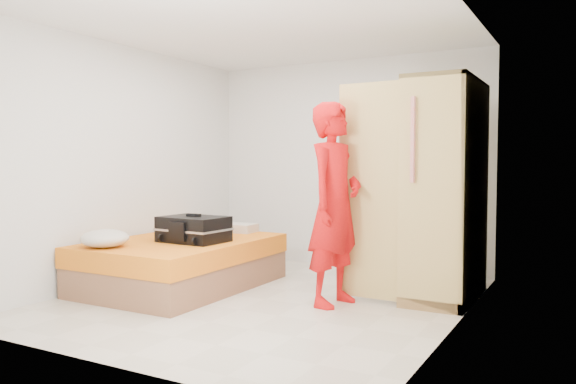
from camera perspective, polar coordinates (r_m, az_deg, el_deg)
The scene contains 7 objects.
room at distance 5.34m, azimuth -2.39°, elevation 2.85°, with size 4.00×4.02×2.60m.
bed at distance 6.07m, azimuth -10.75°, elevation -7.13°, with size 1.42×2.02×0.50m.
wardrobe at distance 5.59m, azimuth 15.17°, elevation -0.34°, with size 1.17×1.20×2.10m.
person at distance 5.18m, azimuth 4.78°, elevation -1.20°, with size 0.68×0.45×1.87m, color red.
suitcase at distance 5.86m, azimuth -9.59°, elevation -3.75°, with size 0.70×0.54×0.29m.
round_cushion at distance 5.68m, azimuth -18.12°, elevation -4.50°, with size 0.46×0.46×0.17m, color beige.
pillow at distance 6.65m, azimuth -5.56°, elevation -3.61°, with size 0.54×0.27×0.10m, color beige.
Camera 1 is at (2.76, -4.57, 1.31)m, focal length 35.00 mm.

